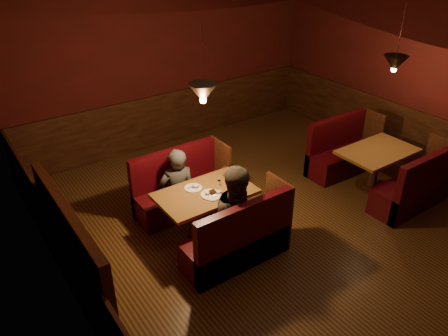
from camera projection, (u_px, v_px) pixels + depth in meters
room at (283, 167)px, 5.58m from camera, size 6.02×7.02×2.92m
main_table at (206, 202)px, 5.82m from camera, size 1.28×0.78×0.90m
main_bench_far at (181, 191)px, 6.45m from camera, size 1.41×0.50×0.96m
main_bench_near at (240, 243)px, 5.41m from camera, size 1.41×0.50×0.96m
second_table at (376, 160)px, 6.89m from camera, size 1.21×0.77×0.68m
second_bench_far at (341, 154)px, 7.52m from camera, size 1.34×0.50×0.95m
second_bench_near at (415, 190)px, 6.49m from camera, size 1.34×0.50×0.95m
diner_a at (177, 174)px, 6.07m from camera, size 0.59×0.46×1.45m
diner_b at (240, 202)px, 5.31m from camera, size 0.84×0.69×1.62m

